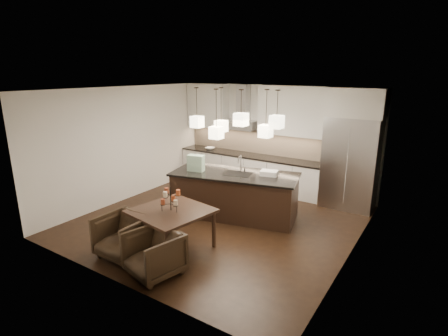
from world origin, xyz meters
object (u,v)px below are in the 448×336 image
Objects in this scene: refrigerator at (350,163)px; armchair_right at (154,254)px; dining_table at (172,229)px; armchair_left at (124,236)px; island_body at (235,195)px.

refrigerator reaches higher than armchair_right.
armchair_left is (-0.52, -0.67, 0.00)m from dining_table.
island_body reaches higher than armchair_left.
armchair_right is at bearing -9.07° from armchair_left.
dining_table is (-0.17, -1.92, -0.10)m from island_body.
island_body reaches higher than dining_table.
armchair_left is (-0.68, -2.59, -0.09)m from island_body.
dining_table is 0.88m from armchair_right.
refrigerator is at bearing 59.61° from armchair_left.
island_body is 1.93m from dining_table.
island_body is at bearing -136.14° from refrigerator.
refrigerator is 5.04m from armchair_right.
armchair_left is (-2.67, -4.50, -0.70)m from refrigerator.
armchair_left is 1.05× the size of armchair_right.
island_body reaches higher than armchair_right.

